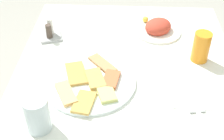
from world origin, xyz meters
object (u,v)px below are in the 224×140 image
(condiment_caddy, at_px, (50,33))
(spoon, at_px, (198,92))
(paper_napkin, at_px, (192,93))
(pide_platter, at_px, (90,82))
(fork, at_px, (187,92))
(drinking_glass, at_px, (37,114))
(soda_can, at_px, (201,47))
(dining_table, at_px, (126,89))
(salad_plate_greens, at_px, (158,28))

(condiment_caddy, bearing_deg, spoon, 60.67)
(paper_napkin, bearing_deg, pide_platter, -95.01)
(pide_platter, xyz_separation_m, fork, (0.03, 0.35, -0.00))
(drinking_glass, bearing_deg, soda_can, 124.62)
(soda_can, height_order, spoon, soda_can)
(dining_table, relative_size, drinking_glass, 8.82)
(drinking_glass, xyz_separation_m, fork, (-0.18, 0.48, -0.05))
(dining_table, height_order, pide_platter, pide_platter)
(pide_platter, height_order, salad_plate_greens, salad_plate_greens)
(salad_plate_greens, height_order, fork, salad_plate_greens)
(drinking_glass, distance_m, condiment_caddy, 0.52)
(pide_platter, height_order, spoon, pide_platter)
(soda_can, height_order, condiment_caddy, soda_can)
(soda_can, bearing_deg, salad_plate_greens, -142.34)
(drinking_glass, bearing_deg, fork, 110.64)
(drinking_glass, bearing_deg, condiment_caddy, -172.22)
(salad_plate_greens, height_order, spoon, salad_plate_greens)
(salad_plate_greens, relative_size, condiment_caddy, 1.82)
(soda_can, bearing_deg, spoon, -10.08)
(dining_table, height_order, salad_plate_greens, salad_plate_greens)
(dining_table, xyz_separation_m, spoon, (0.11, 0.25, 0.09))
(drinking_glass, xyz_separation_m, spoon, (-0.18, 0.52, -0.05))
(soda_can, distance_m, condiment_caddy, 0.63)
(salad_plate_greens, distance_m, condiment_caddy, 0.47)
(dining_table, relative_size, salad_plate_greens, 5.15)
(paper_napkin, bearing_deg, fork, -90.00)
(dining_table, distance_m, fork, 0.26)
(dining_table, height_order, condiment_caddy, condiment_caddy)
(soda_can, xyz_separation_m, drinking_glass, (0.38, -0.55, -0.00))
(salad_plate_greens, relative_size, fork, 1.05)
(spoon, bearing_deg, condiment_caddy, -121.48)
(salad_plate_greens, relative_size, spoon, 1.12)
(salad_plate_greens, distance_m, drinking_glass, 0.70)
(spoon, bearing_deg, dining_table, -115.34)
(soda_can, height_order, paper_napkin, soda_can)
(drinking_glass, distance_m, fork, 0.52)
(soda_can, bearing_deg, fork, -19.69)
(paper_napkin, distance_m, spoon, 0.02)
(salad_plate_greens, bearing_deg, spoon, 16.34)
(pide_platter, height_order, drinking_glass, drinking_glass)
(soda_can, distance_m, fork, 0.22)
(pide_platter, bearing_deg, drinking_glass, -32.26)
(fork, xyz_separation_m, spoon, (0.00, 0.04, 0.00))
(drinking_glass, height_order, spoon, drinking_glass)
(dining_table, height_order, paper_napkin, paper_napkin)
(paper_napkin, bearing_deg, soda_can, 165.01)
(pide_platter, bearing_deg, fork, 84.74)
(dining_table, height_order, soda_can, soda_can)
(dining_table, xyz_separation_m, paper_napkin, (0.11, 0.23, 0.09))
(drinking_glass, relative_size, fork, 0.62)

